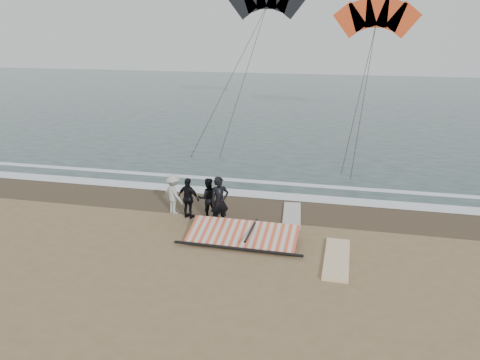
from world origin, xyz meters
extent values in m
plane|color=#8C704C|center=(0.00, 0.00, 0.00)|extent=(120.00, 120.00, 0.00)
cube|color=#233838|center=(0.00, 33.00, 0.01)|extent=(120.00, 54.00, 0.02)
cube|color=#4C3D2B|center=(0.00, 4.50, 0.01)|extent=(120.00, 2.80, 0.01)
cube|color=white|center=(0.00, 5.90, 0.03)|extent=(120.00, 0.90, 0.01)
cube|color=white|center=(0.00, 7.60, 0.03)|extent=(120.00, 0.45, 0.01)
imported|color=black|center=(-0.80, 2.39, 0.93)|extent=(0.81, 0.75, 1.86)
cube|color=white|center=(3.44, 0.61, 0.05)|extent=(0.79, 2.72, 0.11)
cube|color=beige|center=(1.66, 3.84, 0.05)|extent=(0.90, 2.52, 0.10)
imported|color=black|center=(-1.44, 3.03, 0.78)|extent=(0.94, 0.86, 1.57)
imported|color=black|center=(-2.14, 2.83, 0.79)|extent=(1.00, 0.62, 1.58)
imported|color=#B5B6B1|center=(-2.84, 3.13, 0.78)|extent=(1.16, 1.06, 1.57)
cube|color=black|center=(0.09, 1.86, 0.05)|extent=(2.54, 0.65, 0.10)
cube|color=#EB4D27|center=(0.29, 1.26, 0.30)|extent=(3.72, 1.49, 0.39)
cylinder|color=black|center=(0.29, 0.48, 0.11)|extent=(4.28, 0.17, 0.10)
cylinder|color=black|center=(0.59, 1.26, 0.45)|extent=(0.11, 1.85, 0.08)
cylinder|color=#262626|center=(4.22, 16.37, 3.54)|extent=(0.04, 0.04, 14.97)
cylinder|color=#262626|center=(4.45, 16.04, 3.54)|extent=(0.04, 0.04, 15.52)
cylinder|color=#262626|center=(-4.13, 19.09, 4.25)|extent=(0.04, 0.04, 18.24)
cylinder|color=#262626|center=(-3.37, 19.34, 4.25)|extent=(0.04, 0.04, 17.77)
camera|label=1|loc=(3.39, -12.77, 6.93)|focal=35.00mm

